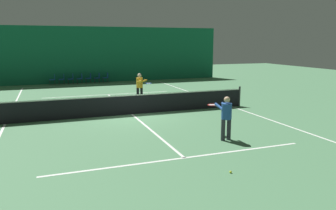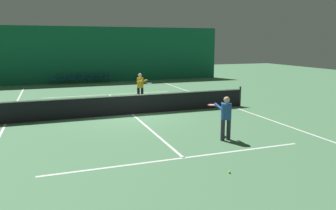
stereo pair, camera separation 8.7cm
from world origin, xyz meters
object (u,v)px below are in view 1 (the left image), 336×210
player_far (140,85)px  courtside_chair_0 (53,79)px  courtside_chair_5 (98,77)px  courtside_chair_4 (89,77)px  courtside_chair_2 (71,78)px  tennis_net (132,104)px  courtside_chair_1 (62,78)px  courtside_chair_3 (80,78)px  tennis_ball (231,172)px  courtside_chair_6 (106,77)px  player_near (226,115)px

player_far → courtside_chair_0: 10.80m
courtside_chair_5 → courtside_chair_4: bearing=-90.0°
player_far → courtside_chair_2: (-3.15, 9.77, -0.46)m
tennis_net → courtside_chair_5: bearing=88.6°
tennis_net → courtside_chair_1: 13.27m
courtside_chair_0 → courtside_chair_4: size_ratio=1.00×
tennis_net → courtside_chair_5: size_ratio=14.29×
courtside_chair_0 → courtside_chair_1: bearing=90.0°
courtside_chair_3 → tennis_ball: courtside_chair_3 is taller
tennis_net → courtside_chair_1: bearing=101.1°
tennis_net → courtside_chair_6: tennis_net is taller
courtside_chair_4 → courtside_chair_6: 1.43m
tennis_net → courtside_chair_6: size_ratio=14.29×
tennis_net → player_far: player_far is taller
courtside_chair_6 → tennis_ball: 20.92m
tennis_net → courtside_chair_3: 13.07m
courtside_chair_0 → courtside_chair_1: 0.71m
courtside_chair_0 → tennis_ball: size_ratio=12.73×
courtside_chair_5 → courtside_chair_6: 0.71m
courtside_chair_2 → courtside_chair_6: 2.86m
courtside_chair_4 → tennis_ball: size_ratio=12.73×
courtside_chair_0 → courtside_chair_2: bearing=90.0°
courtside_chair_4 → courtside_chair_3: bearing=-90.0°
courtside_chair_2 → courtside_chair_5: 2.14m
courtside_chair_4 → courtside_chair_5: (0.71, 0.00, 0.00)m
courtside_chair_1 → courtside_chair_6: 3.57m
tennis_net → courtside_chair_3: bearing=94.9°
courtside_chair_0 → courtside_chair_1: (0.71, 0.00, 0.00)m
courtside_chair_2 → tennis_ball: 21.07m
tennis_ball → courtside_chair_5: bearing=91.0°
courtside_chair_2 → courtside_chair_6: size_ratio=1.00×
courtside_chair_1 → courtside_chair_6: bearing=90.0°
player_far → courtside_chair_6: player_far is taller
tennis_net → courtside_chair_3: size_ratio=14.29×
tennis_ball → courtside_chair_0: bearing=100.7°
courtside_chair_0 → courtside_chair_3: 2.14m
courtside_chair_1 → tennis_ball: bearing=8.8°
courtside_chair_3 → courtside_chair_5: same height
courtside_chair_5 → courtside_chair_6: size_ratio=1.00×
courtside_chair_2 → courtside_chair_3: (0.71, 0.00, 0.00)m
player_near → courtside_chair_5: size_ratio=1.86×
player_far → courtside_chair_5: bearing=169.7°
courtside_chair_1 → courtside_chair_4: bearing=90.0°
courtside_chair_0 → courtside_chair_6: 4.29m
player_near → courtside_chair_1: 18.79m
courtside_chair_0 → player_near: bearing=16.4°
courtside_chair_2 → courtside_chair_3: 0.71m
courtside_chair_2 → player_near: bearing=12.1°
courtside_chair_2 → courtside_chair_5: bearing=90.0°
courtside_chair_4 → tennis_ball: (1.10, -20.91, -0.45)m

